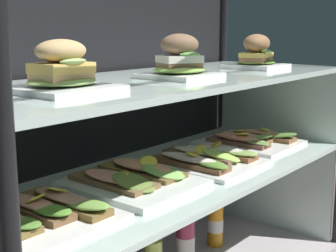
% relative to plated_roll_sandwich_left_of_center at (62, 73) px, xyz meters
% --- Properties ---
extents(case_frame, '(1.41, 0.55, 0.98)m').
position_rel_plated_roll_sandwich_left_of_center_xyz_m(case_frame, '(0.40, 0.21, -0.21)').
color(case_frame, black).
rests_on(case_frame, ground).
extents(riser_lower_tier, '(1.35, 0.48, 0.36)m').
position_rel_plated_roll_sandwich_left_of_center_xyz_m(riser_lower_tier, '(0.40, 0.04, -0.51)').
color(riser_lower_tier, silver).
rests_on(riser_lower_tier, case_base_deck).
extents(shelf_lower_glass, '(1.36, 0.50, 0.02)m').
position_rel_plated_roll_sandwich_left_of_center_xyz_m(shelf_lower_glass, '(0.40, 0.04, -0.33)').
color(shelf_lower_glass, silver).
rests_on(shelf_lower_glass, riser_lower_tier).
extents(riser_upper_tier, '(1.35, 0.48, 0.26)m').
position_rel_plated_roll_sandwich_left_of_center_xyz_m(riser_upper_tier, '(0.40, 0.04, -0.19)').
color(riser_upper_tier, silver).
rests_on(riser_upper_tier, shelf_lower_glass).
extents(shelf_upper_glass, '(1.36, 0.50, 0.02)m').
position_rel_plated_roll_sandwich_left_of_center_xyz_m(shelf_upper_glass, '(0.40, 0.04, -0.05)').
color(shelf_upper_glass, silver).
rests_on(shelf_upper_glass, riser_upper_tier).
extents(plated_roll_sandwich_left_of_center, '(0.20, 0.20, 0.11)m').
position_rel_plated_roll_sandwich_left_of_center_xyz_m(plated_roll_sandwich_left_of_center, '(0.00, 0.00, 0.00)').
color(plated_roll_sandwich_left_of_center, white).
rests_on(plated_roll_sandwich_left_of_center, shelf_upper_glass).
extents(plated_roll_sandwich_center, '(0.18, 0.18, 0.12)m').
position_rel_plated_roll_sandwich_left_of_center_xyz_m(plated_roll_sandwich_center, '(0.39, -0.01, 0.00)').
color(plated_roll_sandwich_center, white).
rests_on(plated_roll_sandwich_center, shelf_upper_glass).
extents(plated_roll_sandwich_mid_left, '(0.17, 0.17, 0.11)m').
position_rel_plated_roll_sandwich_left_of_center_xyz_m(plated_roll_sandwich_mid_left, '(0.82, -0.01, 0.01)').
color(plated_roll_sandwich_mid_left, white).
rests_on(plated_roll_sandwich_mid_left, shelf_upper_glass).
extents(open_sandwich_tray_mid_left, '(0.28, 0.32, 0.06)m').
position_rel_plated_roll_sandwich_left_of_center_xyz_m(open_sandwich_tray_mid_left, '(-0.06, 0.04, -0.30)').
color(open_sandwich_tray_mid_left, white).
rests_on(open_sandwich_tray_mid_left, shelf_lower_glass).
extents(open_sandwich_tray_right_of_center, '(0.28, 0.32, 0.06)m').
position_rel_plated_roll_sandwich_left_of_center_xyz_m(open_sandwich_tray_right_of_center, '(0.25, 0.04, -0.30)').
color(open_sandwich_tray_right_of_center, white).
rests_on(open_sandwich_tray_right_of_center, shelf_lower_glass).
extents(open_sandwich_tray_near_left_corner, '(0.28, 0.32, 0.06)m').
position_rel_plated_roll_sandwich_left_of_center_xyz_m(open_sandwich_tray_near_left_corner, '(0.55, 0.00, -0.30)').
color(open_sandwich_tray_near_left_corner, white).
rests_on(open_sandwich_tray_near_left_corner, shelf_lower_glass).
extents(open_sandwich_tray_near_right_corner, '(0.28, 0.32, 0.06)m').
position_rel_plated_roll_sandwich_left_of_center_xyz_m(open_sandwich_tray_near_right_corner, '(0.87, 0.03, -0.30)').
color(open_sandwich_tray_near_right_corner, white).
rests_on(open_sandwich_tray_near_right_corner, shelf_lower_glass).
extents(juice_bottle_front_left_end, '(0.06, 0.06, 0.23)m').
position_rel_plated_roll_sandwich_left_of_center_xyz_m(juice_bottle_front_left_end, '(0.59, 0.11, -0.61)').
color(juice_bottle_front_left_end, '#9F2D4C').
rests_on(juice_bottle_front_left_end, case_base_deck).
extents(juice_bottle_front_second, '(0.06, 0.06, 0.22)m').
position_rel_plated_roll_sandwich_left_of_center_xyz_m(juice_bottle_front_second, '(0.78, 0.12, -0.61)').
color(juice_bottle_front_second, orange).
rests_on(juice_bottle_front_second, case_base_deck).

